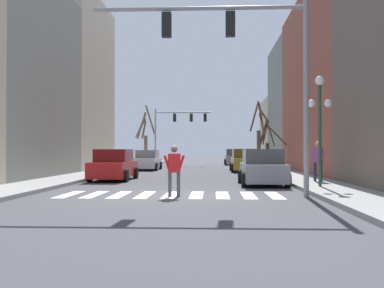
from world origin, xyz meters
TOP-DOWN VIEW (x-y plane):
  - ground_plane at (0.00, 0.00)m, footprint 240.00×240.00m
  - sidewalk_right at (6.04, 0.00)m, footprint 2.38×90.00m
  - building_row_left at (-10.23, 10.37)m, footprint 6.00×29.88m
  - building_row_right at (10.23, 15.71)m, footprint 6.00×46.40m
  - crosswalk_stripes at (-0.00, 0.28)m, footprint 7.65×2.60m
  - traffic_signal_near at (2.53, -0.17)m, footprint 7.33×0.28m
  - traffic_signal_far at (-2.41, 31.49)m, footprint 5.91×0.28m
  - street_lamp_right_corner at (5.67, 2.47)m, footprint 0.95×0.36m
  - car_parked_left_mid at (3.70, 4.97)m, footprint 2.05×4.19m
  - car_driving_away_lane at (-3.71, 7.90)m, footprint 2.02×4.57m
  - car_parked_right_near at (3.74, 17.90)m, footprint 1.98×4.87m
  - car_parked_left_far at (3.71, 33.43)m, footprint 2.03×4.53m
  - car_at_intersection at (-3.75, 20.16)m, footprint 1.95×4.64m
  - pedestrian_near_right_corner at (0.16, -0.28)m, footprint 0.74×0.31m
  - pedestrian_waiting_at_curb at (6.26, 5.35)m, footprint 0.62×0.61m
  - street_tree_left_far at (-6.23, 34.97)m, footprint 2.19×2.94m
  - street_tree_left_near at (6.32, 31.44)m, footprint 2.83×1.78m
  - street_tree_right_far at (5.70, 19.71)m, footprint 2.26×2.35m

SIDE VIEW (x-z plane):
  - ground_plane at x=0.00m, z-range 0.00..0.00m
  - crosswalk_stripes at x=0.00m, z-range 0.00..0.01m
  - sidewalk_right at x=6.04m, z-range 0.00..0.15m
  - car_at_intersection at x=-3.75m, z-range -0.05..1.53m
  - car_parked_left_mid at x=3.70m, z-range -0.05..1.56m
  - car_driving_away_lane at x=-3.71m, z-range -0.05..1.57m
  - car_parked_right_near at x=3.74m, z-range -0.06..1.62m
  - car_parked_left_far at x=3.71m, z-range -0.06..1.65m
  - pedestrian_near_right_corner at x=0.16m, z-range 0.16..1.87m
  - pedestrian_waiting_at_curb at x=6.26m, z-range 0.32..2.13m
  - street_tree_right_far at x=5.70m, z-range 0.05..3.87m
  - street_tree_left_far at x=-6.23m, z-range -0.14..6.45m
  - street_tree_left_near at x=6.32m, z-range -0.09..6.46m
  - street_lamp_right_corner at x=5.67m, z-range 1.05..5.39m
  - traffic_signal_far at x=-2.41m, z-range 1.41..7.35m
  - traffic_signal_near at x=2.53m, z-range 1.55..8.34m
  - building_row_right at x=10.23m, z-range -0.32..11.54m
  - building_row_left at x=-10.23m, z-range -0.98..12.30m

